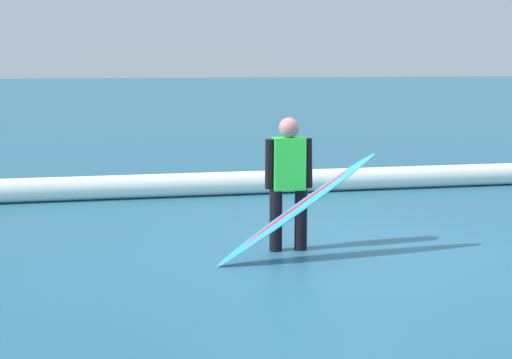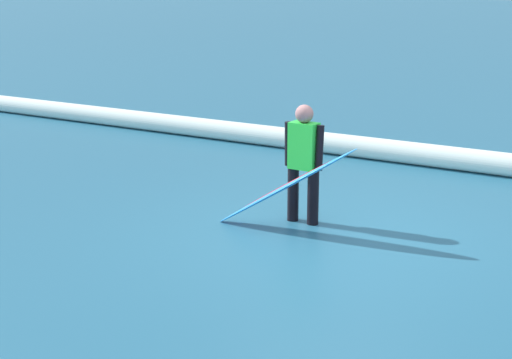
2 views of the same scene
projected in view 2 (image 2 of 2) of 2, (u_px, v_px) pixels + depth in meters
The scene contains 4 objects.
ground_plane at pixel (336, 234), 8.92m from camera, with size 190.76×190.76×0.00m, color #266380.
surfer at pixel (304, 158), 9.15m from camera, with size 0.52×0.22×1.46m.
surfboard at pixel (285, 187), 8.87m from camera, with size 1.77×0.37×1.13m.
wave_crest_foreground at pixel (342, 145), 12.83m from camera, with size 0.36×0.36×17.32m, color white.
Camera 2 is at (-3.32, 7.83, 2.92)m, focal length 53.37 mm.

